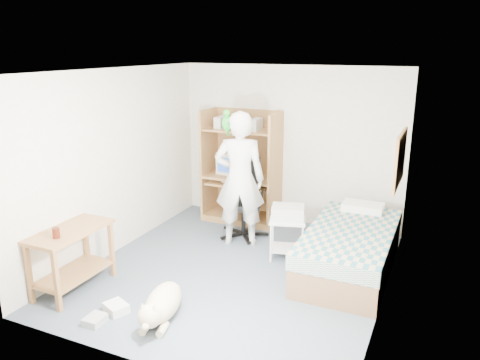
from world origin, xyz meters
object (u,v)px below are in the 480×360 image
Objects in this scene: computer_hutch at (242,171)px; bed at (350,249)px; person at (240,179)px; dog at (161,304)px; office_chair at (244,209)px; side_desk at (72,250)px; printer_cart at (287,232)px.

bed is at bearing -29.29° from computer_hutch.
dog is at bearing 72.99° from person.
dog is at bearing -105.62° from office_chair.
office_chair is 0.64m from person.
bed is 2.02× the size of side_desk.
bed is 3.39m from side_desk.
side_desk is 1.78× the size of printer_cart.
side_desk is 0.52× the size of person.
bed is at bearing -17.22° from printer_cart.
dog is (-1.56, -1.93, -0.12)m from bed.
person is at bearing 150.15° from printer_cart.
bed is at bearing -36.07° from office_chair.
person reaches higher than printer_cart.
person is (0.07, -0.31, 0.55)m from office_chair.
computer_hutch is 1.80× the size of side_desk.
computer_hutch is 1.66m from printer_cart.
office_chair reaches higher than bed.
bed is at bearing 32.50° from side_desk.
office_chair is 2.47m from dog.
side_desk reaches higher than bed.
side_desk is (-2.85, -1.82, 0.21)m from bed.
office_chair is at bearing -96.15° from person.
computer_hutch reaches higher than printer_cart.
person is at bearing -96.15° from office_chair.
computer_hutch is at bearing 150.71° from bed.
bed is (2.00, -1.12, -0.53)m from computer_hutch.
computer_hutch is 0.78m from office_chair.
side_desk is at bearing 40.07° from person.
dog is 1.84× the size of printer_cart.
computer_hutch is 0.89× the size of bed.
side_desk is at bearing -147.50° from bed.
bed is at bearing 153.57° from person.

